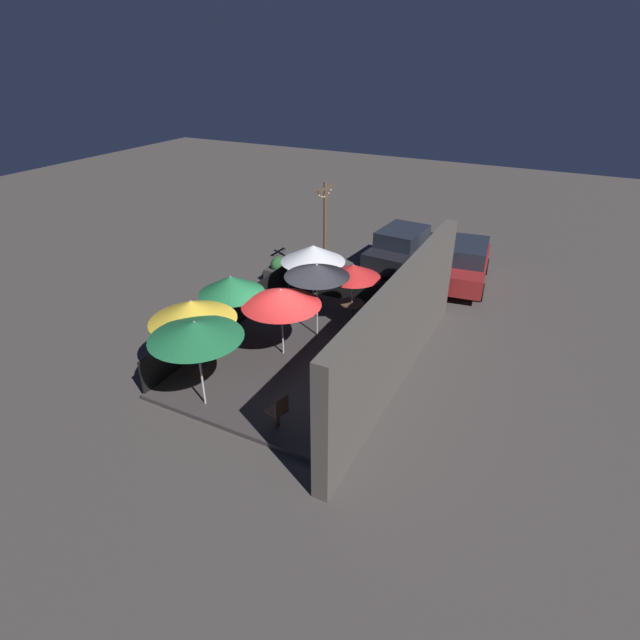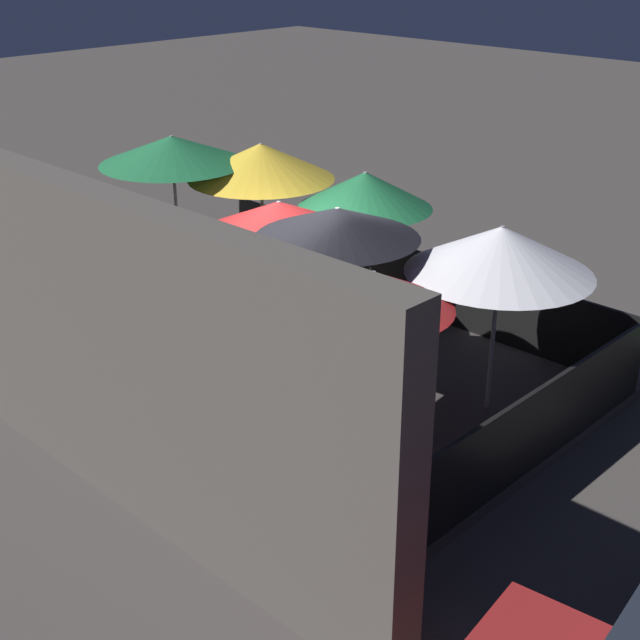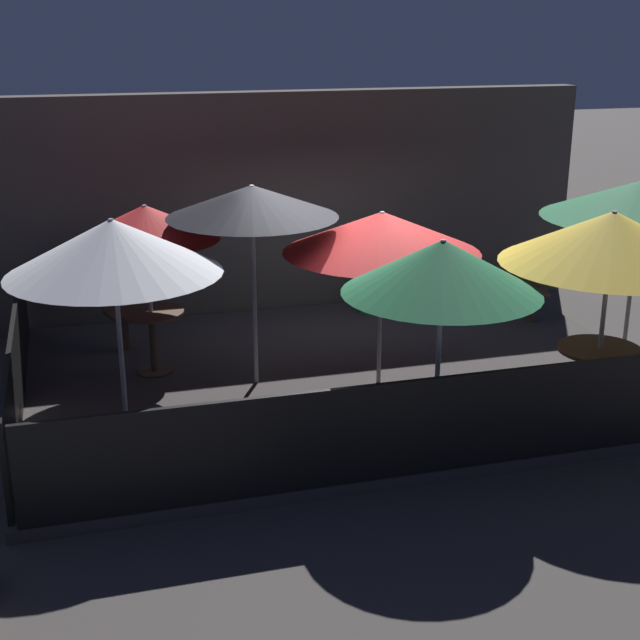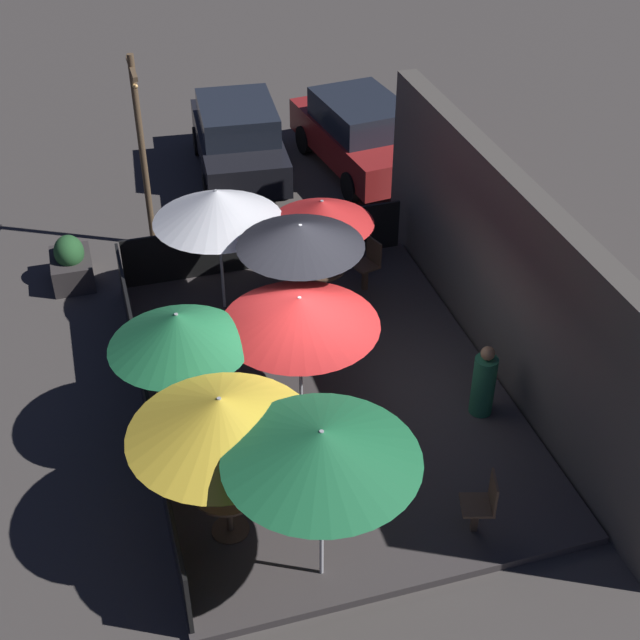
{
  "view_description": "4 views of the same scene",
  "coord_description": "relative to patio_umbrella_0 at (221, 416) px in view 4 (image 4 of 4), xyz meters",
  "views": [
    {
      "loc": [
        10.76,
        6.09,
        7.93
      ],
      "look_at": [
        -0.49,
        0.34,
        1.01
      ],
      "focal_mm": 28.0,
      "sensor_mm": 36.0,
      "label": 1
    },
    {
      "loc": [
        -7.61,
        7.0,
        5.38
      ],
      "look_at": [
        -0.91,
        0.09,
        1.06
      ],
      "focal_mm": 50.0,
      "sensor_mm": 36.0,
      "label": 2
    },
    {
      "loc": [
        -2.97,
        -9.56,
        4.16
      ],
      "look_at": [
        -0.39,
        -0.44,
        0.96
      ],
      "focal_mm": 50.0,
      "sensor_mm": 36.0,
      "label": 3
    },
    {
      "loc": [
        9.87,
        -2.93,
        8.97
      ],
      "look_at": [
        -0.56,
        0.12,
        1.04
      ],
      "focal_mm": 50.0,
      "sensor_mm": 36.0,
      "label": 4
    }
  ],
  "objects": [
    {
      "name": "ground_plane",
      "position": [
        -2.27,
        1.9,
        -2.07
      ],
      "size": [
        60.0,
        60.0,
        0.0
      ],
      "primitive_type": "plane",
      "color": "#423D3A"
    },
    {
      "name": "patio_deck",
      "position": [
        -2.27,
        1.9,
        -2.01
      ],
      "size": [
        7.47,
        5.33,
        0.12
      ],
      "color": "#383333",
      "rests_on": "ground_plane"
    },
    {
      "name": "building_wall",
      "position": [
        -2.27,
        4.8,
        -0.46
      ],
      "size": [
        9.07,
        0.36,
        3.22
      ],
      "color": "#4C4742",
      "rests_on": "ground_plane"
    },
    {
      "name": "fence_front",
      "position": [
        -2.27,
        -0.72,
        -1.47
      ],
      "size": [
        7.27,
        0.05,
        0.95
      ],
      "color": "black",
      "rests_on": "patio_deck"
    },
    {
      "name": "fence_side_left",
      "position": [
        -5.96,
        1.9,
        -1.47
      ],
      "size": [
        0.05,
        5.13,
        0.95
      ],
      "color": "black",
      "rests_on": "patio_deck"
    },
    {
      "name": "patio_umbrella_0",
      "position": [
        0.0,
        0.0,
        0.0
      ],
      "size": [
        2.25,
        2.25,
        2.22
      ],
      "color": "#B2B2B7",
      "rests_on": "patio_deck"
    },
    {
      "name": "patio_umbrella_1",
      "position": [
        -4.44,
        2.52,
        -0.11
      ],
      "size": [
        1.71,
        1.71,
        2.04
      ],
      "color": "#B2B2B7",
      "rests_on": "patio_deck"
    },
    {
      "name": "patio_umbrella_2",
      "position": [
        -1.93,
        -0.2,
        -0.11
      ],
      "size": [
        1.91,
        1.91,
        2.1
      ],
      "color": "#B2B2B7",
      "rests_on": "patio_deck"
    },
    {
      "name": "patio_umbrella_3",
      "position": [
        0.96,
        0.93,
        0.17
      ],
      "size": [
        2.22,
        2.22,
        2.34
      ],
      "color": "#B2B2B7",
      "rests_on": "patio_deck"
    },
    {
      "name": "patio_umbrella_4",
      "position": [
        -3.32,
        1.86,
        0.2
      ],
      "size": [
        1.92,
        1.92,
        2.33
      ],
      "color": "#B2B2B7",
      "rests_on": "patio_deck"
    },
    {
      "name": "patio_umbrella_5",
      "position": [
        -4.89,
        0.91,
        0.02
      ],
      "size": [
        2.11,
        2.11,
        2.24
      ],
      "color": "#B2B2B7",
      "rests_on": "patio_deck"
    },
    {
      "name": "patio_umbrella_6",
      "position": [
        -1.94,
        1.47,
        -0.15
      ],
      "size": [
        2.23,
        2.23,
        2.03
      ],
      "color": "#B2B2B7",
      "rests_on": "patio_deck"
    },
    {
      "name": "dining_table_0",
      "position": [
        0.0,
        -0.0,
        -1.35
      ],
      "size": [
        0.88,
        0.88,
        0.76
      ],
      "color": "#4C3828",
      "rests_on": "patio_deck"
    },
    {
      "name": "dining_table_1",
      "position": [
        -4.44,
        2.52,
        -1.35
      ],
      "size": [
        0.77,
        0.77,
        0.77
      ],
      "color": "#4C3828",
      "rests_on": "patio_deck"
    },
    {
      "name": "patio_chair_0",
      "position": [
        -4.74,
        3.45,
        -1.42
      ],
      "size": [
        0.5,
        0.5,
        0.95
      ],
      "rotation": [
        0.0,
        0.0,
        -1.26
      ],
      "color": "#4C3828",
      "rests_on": "patio_deck"
    },
    {
      "name": "patio_chair_1",
      "position": [
        0.88,
        3.04,
        -1.46
      ],
      "size": [
        0.5,
        0.5,
        0.91
      ],
      "rotation": [
        0.0,
        0.0,
        -1.85
      ],
      "color": "#4C3828",
      "rests_on": "patio_deck"
    },
    {
      "name": "patron_0",
      "position": [
        -1.19,
        4.0,
        -1.42
      ],
      "size": [
        0.47,
        0.47,
        1.18
      ],
      "rotation": [
        0.0,
        0.0,
        4.14
      ],
      "color": "#236642",
      "rests_on": "patio_deck"
    },
    {
      "name": "planter_box",
      "position": [
        -6.6,
        -1.54,
        -1.68
      ],
      "size": [
        1.02,
        0.71,
        0.92
      ],
      "color": "#332D2D",
      "rests_on": "ground_plane"
    },
    {
      "name": "light_post",
      "position": [
        -7.5,
        0.03,
        0.03
      ],
      "size": [
        1.1,
        0.12,
        3.74
      ],
      "color": "brown",
      "rests_on": "ground_plane"
    },
    {
      "name": "parked_car_0",
      "position": [
        -9.95,
        2.27,
        -1.22
      ],
      "size": [
        4.01,
        2.04,
        1.62
      ],
      "rotation": [
        0.0,
        0.0,
        -0.08
      ],
      "color": "black",
      "rests_on": "ground_plane"
    },
    {
      "name": "parked_car_1",
      "position": [
        -9.45,
        4.87,
        -1.22
      ],
      "size": [
        4.23,
        2.18,
        1.62
      ],
      "rotation": [
        0.0,
        0.0,
        0.12
      ],
      "color": "maroon",
      "rests_on": "ground_plane"
    }
  ]
}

